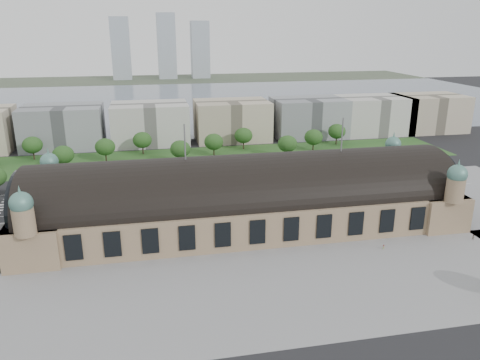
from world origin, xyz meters
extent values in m
plane|color=black|center=(0.00, 0.00, 0.00)|extent=(900.00, 900.00, 0.00)
cube|color=#91795A|center=(0.00, 0.00, 6.00)|extent=(150.00, 40.00, 12.00)
cube|color=#91795A|center=(-67.00, 0.00, 6.00)|extent=(16.00, 43.00, 12.00)
cube|color=#91795A|center=(67.00, 0.00, 6.00)|extent=(16.00, 43.00, 12.00)
cylinder|color=black|center=(0.00, 0.00, 12.00)|extent=(144.00, 37.60, 37.60)
cylinder|color=black|center=(-73.00, 0.00, 14.00)|extent=(1.20, 32.00, 32.00)
cylinder|color=black|center=(73.00, 0.00, 14.00)|extent=(1.20, 32.00, 32.00)
cylinder|color=#91795A|center=(-67.00, 21.00, 16.00)|extent=(6.00, 6.00, 8.00)
sphere|color=slate|center=(-67.00, 21.00, 21.50)|extent=(6.40, 6.40, 6.40)
cone|color=slate|center=(-67.00, 21.00, 25.50)|extent=(1.00, 1.00, 2.50)
cylinder|color=#91795A|center=(67.00, 21.00, 16.00)|extent=(6.00, 6.00, 8.00)
sphere|color=slate|center=(67.00, 21.00, 21.50)|extent=(6.40, 6.40, 6.40)
cone|color=slate|center=(67.00, 21.00, 25.50)|extent=(1.00, 1.00, 2.50)
cylinder|color=#91795A|center=(-67.00, -21.00, 16.00)|extent=(6.00, 6.00, 8.00)
sphere|color=slate|center=(-67.00, -21.00, 21.50)|extent=(6.40, 6.40, 6.40)
cone|color=slate|center=(-67.00, -21.00, 25.50)|extent=(1.00, 1.00, 2.50)
cylinder|color=#91795A|center=(67.00, -21.00, 16.00)|extent=(6.00, 6.00, 8.00)
sphere|color=slate|center=(67.00, -21.00, 21.50)|extent=(6.40, 6.40, 6.40)
cone|color=slate|center=(67.00, -21.00, 25.50)|extent=(1.00, 1.00, 2.50)
cylinder|color=#59595B|center=(-20.00, 0.00, 31.50)|extent=(0.50, 0.50, 12.00)
cylinder|color=#59595B|center=(35.00, 0.00, 31.50)|extent=(0.50, 0.50, 12.00)
cube|color=gray|center=(10.00, -44.00, 0.00)|extent=(190.00, 48.00, 0.12)
cube|color=black|center=(-20.00, 38.00, 0.00)|extent=(260.00, 26.00, 0.10)
cube|color=#255020|center=(-15.00, 93.00, 0.00)|extent=(300.00, 45.00, 0.10)
cube|color=orange|center=(-55.00, 62.00, 4.70)|extent=(14.00, 9.00, 0.70)
cube|color=#59595B|center=(-53.00, 68.00, 1.60)|extent=(7.00, 5.00, 3.20)
cylinder|color=#59595B|center=(-60.50, 65.20, 2.20)|extent=(0.50, 0.50, 4.40)
cylinder|color=#59595B|center=(-49.50, 65.20, 2.20)|extent=(0.50, 0.50, 4.40)
cylinder|color=#59595B|center=(-60.50, 58.80, 2.20)|extent=(0.50, 0.50, 4.40)
cylinder|color=#59595B|center=(-49.50, 58.80, 2.20)|extent=(0.50, 0.50, 4.40)
cube|color=slate|center=(0.00, 298.00, 0.00)|extent=(700.00, 320.00, 0.08)
cube|color=#44513D|center=(0.00, 498.00, 0.00)|extent=(700.00, 120.00, 0.14)
cube|color=#9EA8B2|center=(-60.00, 508.00, 40.00)|extent=(24.00, 24.00, 80.00)
cube|color=#9EA8B2|center=(0.00, 508.00, 42.50)|extent=(24.00, 24.00, 85.00)
cube|color=#9EA8B2|center=(45.00, 508.00, 37.50)|extent=(24.00, 24.00, 75.00)
cube|color=gray|center=(-80.00, 133.00, 12.00)|extent=(45.00, 32.00, 24.00)
cube|color=beige|center=(-30.00, 133.00, 12.00)|extent=(45.00, 32.00, 24.00)
cube|color=#BDAF94|center=(20.00, 133.00, 12.00)|extent=(45.00, 32.00, 24.00)
cube|color=gray|center=(70.00, 133.00, 12.00)|extent=(45.00, 32.00, 24.00)
cube|color=beige|center=(115.00, 133.00, 12.00)|extent=(45.00, 32.00, 24.00)
cube|color=#BDAF94|center=(155.00, 133.00, 12.00)|extent=(45.00, 32.00, 24.00)
cylinder|color=#2D2116|center=(-72.00, 53.00, 2.16)|extent=(0.70, 0.70, 4.32)
ellipsoid|color=#1F4819|center=(-72.00, 53.00, 7.44)|extent=(9.60, 9.60, 8.16)
cylinder|color=#2D2116|center=(-48.00, 53.00, 2.16)|extent=(0.70, 0.70, 4.32)
ellipsoid|color=#1F4819|center=(-48.00, 53.00, 7.44)|extent=(9.60, 9.60, 8.16)
cylinder|color=#2D2116|center=(-24.00, 53.00, 2.16)|extent=(0.70, 0.70, 4.32)
ellipsoid|color=#1F4819|center=(-24.00, 53.00, 7.44)|extent=(9.60, 9.60, 8.16)
cylinder|color=#2D2116|center=(0.00, 53.00, 2.16)|extent=(0.70, 0.70, 4.32)
ellipsoid|color=#1F4819|center=(0.00, 53.00, 7.44)|extent=(9.60, 9.60, 8.16)
cylinder|color=#2D2116|center=(24.00, 53.00, 2.16)|extent=(0.70, 0.70, 4.32)
ellipsoid|color=#1F4819|center=(24.00, 53.00, 7.44)|extent=(9.60, 9.60, 8.16)
cylinder|color=#2D2116|center=(48.00, 53.00, 2.16)|extent=(0.70, 0.70, 4.32)
ellipsoid|color=#1F4819|center=(48.00, 53.00, 7.44)|extent=(9.60, 9.60, 8.16)
cylinder|color=#2D2116|center=(72.00, 53.00, 2.16)|extent=(0.70, 0.70, 4.32)
ellipsoid|color=#1F4819|center=(72.00, 53.00, 7.44)|extent=(9.60, 9.60, 8.16)
cylinder|color=#2D2116|center=(96.00, 53.00, 2.16)|extent=(0.70, 0.70, 4.32)
ellipsoid|color=#1F4819|center=(96.00, 53.00, 7.44)|extent=(9.60, 9.60, 8.16)
cylinder|color=#2D2116|center=(-92.00, 107.00, 2.34)|extent=(0.70, 0.70, 4.68)
ellipsoid|color=#1F4819|center=(-92.00, 107.00, 8.06)|extent=(10.40, 10.40, 8.84)
cylinder|color=#2D2116|center=(-73.00, 83.00, 2.34)|extent=(0.70, 0.70, 4.68)
ellipsoid|color=#1F4819|center=(-73.00, 83.00, 8.06)|extent=(10.40, 10.40, 8.84)
cylinder|color=#2D2116|center=(-54.00, 95.00, 2.34)|extent=(0.70, 0.70, 4.68)
ellipsoid|color=#1F4819|center=(-54.00, 95.00, 8.06)|extent=(10.40, 10.40, 8.84)
cylinder|color=#2D2116|center=(-35.00, 107.00, 2.34)|extent=(0.70, 0.70, 4.68)
ellipsoid|color=#1F4819|center=(-35.00, 107.00, 8.06)|extent=(10.40, 10.40, 8.84)
cylinder|color=#2D2116|center=(-16.00, 83.00, 2.34)|extent=(0.70, 0.70, 4.68)
ellipsoid|color=#1F4819|center=(-16.00, 83.00, 8.06)|extent=(10.40, 10.40, 8.84)
cylinder|color=#2D2116|center=(3.00, 95.00, 2.34)|extent=(0.70, 0.70, 4.68)
ellipsoid|color=#1F4819|center=(3.00, 95.00, 8.06)|extent=(10.40, 10.40, 8.84)
cylinder|color=#2D2116|center=(22.00, 107.00, 2.34)|extent=(0.70, 0.70, 4.68)
ellipsoid|color=#1F4819|center=(22.00, 107.00, 8.06)|extent=(10.40, 10.40, 8.84)
cylinder|color=#2D2116|center=(41.00, 83.00, 2.34)|extent=(0.70, 0.70, 4.68)
ellipsoid|color=#1F4819|center=(41.00, 83.00, 8.06)|extent=(10.40, 10.40, 8.84)
cylinder|color=#2D2116|center=(60.00, 95.00, 2.34)|extent=(0.70, 0.70, 4.68)
ellipsoid|color=#1F4819|center=(60.00, 95.00, 8.06)|extent=(10.40, 10.40, 8.84)
cylinder|color=#2D2116|center=(79.00, 107.00, 2.34)|extent=(0.70, 0.70, 4.68)
ellipsoid|color=#1F4819|center=(79.00, 107.00, 8.06)|extent=(10.40, 10.40, 8.84)
imported|color=#9A9CA2|center=(-86.88, 43.31, 0.74)|extent=(4.58, 1.84, 1.48)
imported|color=black|center=(-59.80, 32.76, 0.79)|extent=(5.80, 2.83, 1.59)
imported|color=#181943|center=(14.85, 33.65, 0.78)|extent=(4.64, 1.95, 1.57)
imported|color=slate|center=(45.13, 41.03, 0.65)|extent=(4.03, 1.65, 1.30)
imported|color=silver|center=(82.37, 38.05, 0.73)|extent=(5.42, 2.78, 1.47)
imported|color=black|center=(-80.00, 25.00, 0.75)|extent=(4.77, 3.38, 1.49)
imported|color=maroon|center=(-64.78, 25.00, 0.71)|extent=(5.55, 4.78, 1.42)
imported|color=#211B4E|center=(-39.18, 24.33, 0.74)|extent=(5.50, 4.18, 1.48)
imported|color=slate|center=(-44.92, 21.00, 0.75)|extent=(4.58, 4.11, 1.50)
imported|color=silver|center=(-30.94, 24.63, 0.72)|extent=(4.57, 3.53, 1.45)
imported|color=gray|center=(-23.70, 21.04, 0.79)|extent=(6.27, 4.50, 1.59)
imported|color=black|center=(-42.75, 25.00, 0.70)|extent=(5.19, 3.70, 1.39)
imported|color=red|center=(2.83, 28.23, 1.73)|extent=(12.49, 3.17, 3.46)
imported|color=silver|center=(-8.58, 27.00, 1.57)|extent=(11.35, 2.86, 3.15)
imported|color=silver|center=(40.00, 28.01, 1.89)|extent=(13.76, 4.15, 3.78)
imported|color=gray|center=(39.67, -27.21, 0.77)|extent=(0.78, 0.49, 1.54)
imported|color=gray|center=(72.44, -26.50, 0.95)|extent=(0.67, 0.99, 1.90)
camera|label=1|loc=(-31.68, -150.13, 67.53)|focal=35.00mm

